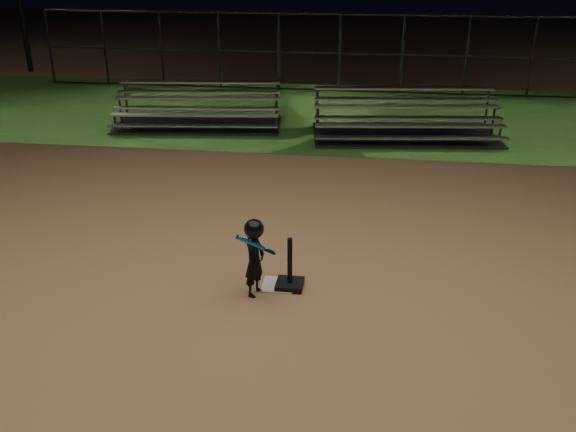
# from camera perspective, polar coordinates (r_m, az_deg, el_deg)

# --- Properties ---
(ground) EXTENTS (80.00, 80.00, 0.00)m
(ground) POSITION_cam_1_polar(r_m,az_deg,el_deg) (8.89, -0.91, -6.40)
(ground) COLOR #A3724A
(ground) RESTS_ON ground
(grass_strip) EXTENTS (60.00, 8.00, 0.01)m
(grass_strip) POSITION_cam_1_polar(r_m,az_deg,el_deg) (18.20, 4.02, 9.35)
(grass_strip) COLOR #2E5E1E
(grass_strip) RESTS_ON ground
(home_plate) EXTENTS (0.45, 0.45, 0.02)m
(home_plate) POSITION_cam_1_polar(r_m,az_deg,el_deg) (8.88, -0.91, -6.33)
(home_plate) COLOR beige
(home_plate) RESTS_ON ground
(batting_tee) EXTENTS (0.38, 0.38, 0.74)m
(batting_tee) POSITION_cam_1_polar(r_m,az_deg,el_deg) (8.77, 0.17, -5.64)
(batting_tee) COLOR black
(batting_tee) RESTS_ON home_plate
(child_batter) EXTENTS (0.47, 0.57, 1.12)m
(child_batter) POSITION_cam_1_polar(r_m,az_deg,el_deg) (8.42, -3.08, -3.62)
(child_batter) COLOR black
(child_batter) RESTS_ON ground
(bleacher_left) EXTENTS (4.55, 2.60, 1.06)m
(bleacher_left) POSITION_cam_1_polar(r_m,az_deg,el_deg) (17.00, -8.22, 8.90)
(bleacher_left) COLOR silver
(bleacher_left) RESTS_ON ground
(bleacher_right) EXTENTS (4.81, 2.79, 1.12)m
(bleacher_right) POSITION_cam_1_polar(r_m,az_deg,el_deg) (16.05, 10.68, 7.90)
(bleacher_right) COLOR #B8B8BD
(bleacher_right) RESTS_ON ground
(backstop_fence) EXTENTS (20.08, 0.08, 2.50)m
(backstop_fence) POSITION_cam_1_polar(r_m,az_deg,el_deg) (20.89, 4.76, 14.64)
(backstop_fence) COLOR #38383D
(backstop_fence) RESTS_ON ground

